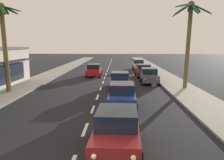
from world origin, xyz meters
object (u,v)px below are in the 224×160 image
Objects in this scene: sedan_oncoming_far at (94,70)px; sedan_parked_far_kerb at (149,76)px; sedan_parked_nearest_kerb at (143,71)px; sedan_lead_at_stop_bar at (117,130)px; traffic_signal_mast at (179,5)px; sedan_third_in_queue at (122,96)px; palm_right_second at (190,27)px; sedan_fifth_in_queue at (120,81)px; sedan_parked_mid_kerb at (138,64)px; palm_left_second at (3,32)px.

sedan_oncoming_far is 8.89m from sedan_parked_far_kerb.
sedan_parked_nearest_kerb is at bearing 90.96° from sedan_parked_far_kerb.
sedan_lead_at_stop_bar is 1.00× the size of sedan_parked_nearest_kerb.
sedan_third_in_queue is at bearing 96.93° from traffic_signal_mast.
sedan_parked_nearest_kerb is 10.80m from palm_right_second.
sedan_fifth_in_queue is 1.00× the size of sedan_parked_mid_kerb.
sedan_lead_at_stop_bar is 33.73m from sedan_parked_mid_kerb.
sedan_third_in_queue is 1.01× the size of sedan_fifth_in_queue.
sedan_fifth_in_queue is at bearing -99.73° from sedan_parked_mid_kerb.
traffic_signal_mast reaches higher than sedan_fifth_in_queue.
sedan_lead_at_stop_bar is 1.01× the size of sedan_parked_mid_kerb.
sedan_third_in_queue is at bearing -100.85° from sedan_parked_nearest_kerb.
sedan_oncoming_far is (-3.45, 16.85, 0.00)m from sedan_third_in_queue.
sedan_parked_nearest_kerb is 0.58× the size of palm_left_second.
sedan_fifth_in_queue is at bearing -176.28° from palm_right_second.
sedan_fifth_in_queue is at bearing -128.72° from sedan_parked_far_kerb.
sedan_fifth_in_queue is (-1.28, 16.84, -4.35)m from traffic_signal_mast.
sedan_fifth_in_queue is 0.99× the size of sedan_parked_nearest_kerb.
sedan_parked_mid_kerb is (6.77, 9.82, 0.00)m from sedan_oncoming_far.
sedan_parked_far_kerb is 6.98m from palm_right_second.
sedan_fifth_in_queue is 11.11m from palm_left_second.
sedan_parked_mid_kerb is (0.20, 10.38, 0.00)m from sedan_parked_nearest_kerb.
sedan_oncoming_far is at bearing 138.53° from sedan_parked_far_kerb.
palm_left_second is at bearing -169.97° from sedan_fifth_in_queue.
traffic_signal_mast is 27.57m from sedan_oncoming_far.
traffic_signal_mast reaches higher than sedan_third_in_queue.
palm_left_second is (-6.65, -11.75, 4.43)m from sedan_oncoming_far.
traffic_signal_mast reaches higher than sedan_oncoming_far.
sedan_fifth_in_queue is 8.18m from palm_right_second.
sedan_parked_far_kerb is at bearing 51.28° from sedan_fifth_in_queue.
traffic_signal_mast is at bearing -106.64° from palm_right_second.
sedan_third_in_queue is at bearing -89.41° from sedan_fifth_in_queue.
sedan_lead_at_stop_bar is at bearing 116.38° from traffic_signal_mast.
sedan_parked_nearest_kerb is 1.01× the size of sedan_parked_mid_kerb.
sedan_parked_far_kerb is at bearing 73.68° from sedan_third_in_queue.
sedan_parked_mid_kerb is at bearing 82.90° from sedan_third_in_queue.
sedan_oncoming_far is at bearing 175.09° from sedan_parked_nearest_kerb.
palm_left_second reaches higher than traffic_signal_mast.
traffic_signal_mast is 21.48m from sedan_parked_far_kerb.
sedan_third_in_queue is 0.55× the size of palm_right_second.
sedan_oncoming_far is at bearing 101.56° from sedan_third_in_queue.
sedan_third_in_queue is 1.01× the size of sedan_oncoming_far.
sedan_lead_at_stop_bar and sedan_parked_nearest_kerb have the same top height.
traffic_signal_mast reaches higher than sedan_lead_at_stop_bar.
palm_left_second is 0.94× the size of palm_right_second.
palm_left_second is at bearing 153.22° from sedan_third_in_queue.
palm_left_second is (-13.22, -11.19, 4.43)m from sedan_parked_nearest_kerb.
palm_right_second is at bearing -49.28° from sedan_parked_far_kerb.
sedan_lead_at_stop_bar is at bearing -82.51° from sedan_oncoming_far.
sedan_third_in_queue and sedan_parked_far_kerb have the same top height.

